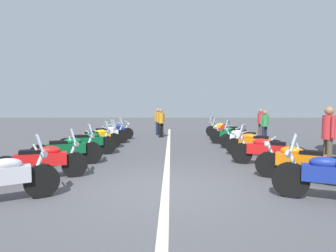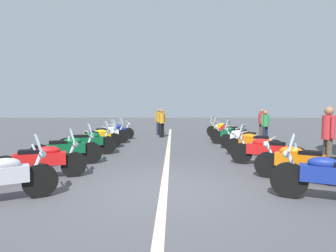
% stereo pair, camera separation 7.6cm
% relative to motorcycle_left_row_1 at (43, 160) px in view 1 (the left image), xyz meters
% --- Properties ---
extents(ground_plane, '(80.00, 80.00, 0.00)m').
position_rel_motorcycle_left_row_1_xyz_m(ground_plane, '(-0.77, -2.95, -0.46)').
color(ground_plane, '#4C4C51').
extents(lane_centre_stripe, '(22.14, 0.16, 0.01)m').
position_rel_motorcycle_left_row_1_xyz_m(lane_centre_stripe, '(3.92, -2.95, -0.46)').
color(lane_centre_stripe, beige).
rests_on(lane_centre_stripe, ground_plane).
extents(motorcycle_left_row_1, '(0.99, 2.02, 1.20)m').
position_rel_motorcycle_left_row_1_xyz_m(motorcycle_left_row_1, '(0.00, 0.00, 0.00)').
color(motorcycle_left_row_1, black).
rests_on(motorcycle_left_row_1, ground_plane).
extents(motorcycle_left_row_2, '(1.04, 1.95, 1.22)m').
position_rel_motorcycle_left_row_1_xyz_m(motorcycle_left_row_2, '(1.54, -0.01, 0.02)').
color(motorcycle_left_row_2, black).
rests_on(motorcycle_left_row_2, ground_plane).
extents(motorcycle_left_row_3, '(1.09, 1.94, 1.22)m').
position_rel_motorcycle_left_row_1_xyz_m(motorcycle_left_row_3, '(3.22, -0.10, 0.02)').
color(motorcycle_left_row_3, black).
rests_on(motorcycle_left_row_3, ground_plane).
extents(motorcycle_left_row_4, '(1.21, 1.85, 1.21)m').
position_rel_motorcycle_left_row_1_xyz_m(motorcycle_left_row_4, '(4.70, -0.04, 0.01)').
color(motorcycle_left_row_4, black).
rests_on(motorcycle_left_row_4, ground_plane).
extents(motorcycle_left_row_5, '(1.04, 1.96, 1.22)m').
position_rel_motorcycle_left_row_1_xyz_m(motorcycle_left_row_5, '(6.27, -0.06, 0.01)').
color(motorcycle_left_row_5, black).
rests_on(motorcycle_left_row_5, ground_plane).
extents(motorcycle_left_row_6, '(1.06, 2.02, 0.99)m').
position_rel_motorcycle_left_row_1_xyz_m(motorcycle_left_row_6, '(7.96, -0.03, -0.01)').
color(motorcycle_left_row_6, black).
rests_on(motorcycle_left_row_6, ground_plane).
extents(motorcycle_right_row_0, '(1.04, 2.04, 1.23)m').
position_rel_motorcycle_left_row_1_xyz_m(motorcycle_right_row_0, '(-1.51, -6.01, 0.02)').
color(motorcycle_right_row_0, black).
rests_on(motorcycle_right_row_0, ground_plane).
extents(motorcycle_right_row_1, '(1.13, 1.84, 1.00)m').
position_rel_motorcycle_left_row_1_xyz_m(motorcycle_right_row_1, '(-0.08, -6.06, -0.01)').
color(motorcycle_right_row_1, black).
rests_on(motorcycle_right_row_1, ground_plane).
extents(motorcycle_right_row_2, '(1.25, 1.94, 1.21)m').
position_rel_motorcycle_left_row_1_xyz_m(motorcycle_right_row_2, '(1.52, -5.88, 0.01)').
color(motorcycle_right_row_2, black).
rests_on(motorcycle_right_row_2, ground_plane).
extents(motorcycle_right_row_3, '(1.03, 1.89, 0.99)m').
position_rel_motorcycle_left_row_1_xyz_m(motorcycle_right_row_3, '(3.17, -6.00, -0.01)').
color(motorcycle_right_row_3, black).
rests_on(motorcycle_right_row_3, ground_plane).
extents(motorcycle_right_row_4, '(1.16, 1.77, 1.20)m').
position_rel_motorcycle_left_row_1_xyz_m(motorcycle_right_row_4, '(4.64, -5.99, -0.00)').
color(motorcycle_right_row_4, black).
rests_on(motorcycle_right_row_4, ground_plane).
extents(motorcycle_right_row_5, '(0.98, 1.90, 0.99)m').
position_rel_motorcycle_left_row_1_xyz_m(motorcycle_right_row_5, '(6.22, -5.87, -0.01)').
color(motorcycle_right_row_5, black).
rests_on(motorcycle_right_row_5, ground_plane).
extents(motorcycle_right_row_6, '(1.02, 2.02, 1.19)m').
position_rel_motorcycle_left_row_1_xyz_m(motorcycle_right_row_6, '(7.80, -6.06, -0.00)').
color(motorcycle_right_row_6, black).
rests_on(motorcycle_right_row_6, ground_plane).
extents(motorcycle_right_row_7, '(1.19, 1.89, 1.21)m').
position_rel_motorcycle_left_row_1_xyz_m(motorcycle_right_row_7, '(9.44, -6.09, 0.00)').
color(motorcycle_right_row_7, black).
rests_on(motorcycle_right_row_7, ground_plane).
extents(traffic_cone_1, '(0.36, 0.36, 0.61)m').
position_rel_motorcycle_left_row_1_xyz_m(traffic_cone_1, '(0.98, -7.04, -0.17)').
color(traffic_cone_1, orange).
rests_on(traffic_cone_1, ground_plane).
extents(bystander_0, '(0.42, 0.38, 1.66)m').
position_rel_motorcycle_left_row_1_xyz_m(bystander_0, '(10.53, -2.25, 0.51)').
color(bystander_0, '#1E2338').
rests_on(bystander_0, ground_plane).
extents(bystander_1, '(0.51, 0.32, 1.64)m').
position_rel_motorcycle_left_row_1_xyz_m(bystander_1, '(8.94, -8.14, 0.50)').
color(bystander_1, brown).
rests_on(bystander_1, ground_plane).
extents(bystander_2, '(0.32, 0.47, 1.58)m').
position_rel_motorcycle_left_row_1_xyz_m(bystander_2, '(7.13, -7.74, 0.46)').
color(bystander_2, '#1E2338').
rests_on(bystander_2, ground_plane).
extents(bystander_3, '(0.53, 0.32, 1.75)m').
position_rel_motorcycle_left_row_1_xyz_m(bystander_3, '(0.97, -7.32, 0.57)').
color(bystander_3, brown).
rests_on(bystander_3, ground_plane).
extents(bystander_4, '(0.38, 0.42, 1.64)m').
position_rel_motorcycle_left_row_1_xyz_m(bystander_4, '(9.21, -2.49, 0.50)').
color(bystander_4, black).
rests_on(bystander_4, ground_plane).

